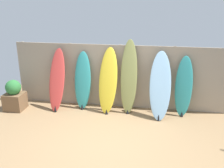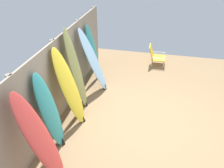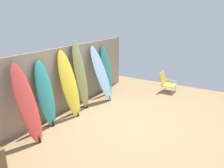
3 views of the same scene
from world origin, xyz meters
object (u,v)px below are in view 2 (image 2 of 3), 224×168
(surfboard_teal_1, at_px, (50,112))
(surfboard_skyblue_4, at_px, (94,61))
(surfboard_red_0, at_px, (41,140))
(surfboard_yellow_2, at_px, (70,88))
(beach_chair, at_px, (155,55))
(surfboard_olive_3, at_px, (76,70))
(surfboard_teal_5, at_px, (93,53))

(surfboard_teal_1, bearing_deg, surfboard_skyblue_4, -5.39)
(surfboard_red_0, distance_m, surfboard_teal_1, 0.71)
(surfboard_yellow_2, height_order, beach_chair, surfboard_yellow_2)
(surfboard_olive_3, bearing_deg, surfboard_teal_5, 1.44)
(surfboard_yellow_2, relative_size, surfboard_teal_5, 1.10)
(surfboard_skyblue_4, relative_size, beach_chair, 2.61)
(surfboard_teal_5, bearing_deg, surfboard_skyblue_4, -162.36)
(surfboard_teal_5, relative_size, beach_chair, 2.44)
(surfboard_olive_3, xyz_separation_m, beach_chair, (2.68, -1.71, -0.66))
(surfboard_olive_3, bearing_deg, surfboard_yellow_2, -174.77)
(surfboard_teal_1, bearing_deg, surfboard_olive_3, -1.90)
(beach_chair, bearing_deg, surfboard_yellow_2, 154.09)
(surfboard_yellow_2, bearing_deg, surfboard_teal_5, 2.50)
(surfboard_olive_3, xyz_separation_m, surfboard_skyblue_4, (0.83, -0.16, -0.14))
(surfboard_red_0, xyz_separation_m, surfboard_teal_1, (0.69, 0.18, -0.03))
(surfboard_teal_1, distance_m, beach_chair, 4.38)
(surfboard_teal_1, distance_m, surfboard_teal_5, 2.75)
(surfboard_skyblue_4, xyz_separation_m, surfboard_teal_5, (0.61, 0.19, -0.05))
(surfboard_red_0, height_order, surfboard_olive_3, surfboard_olive_3)
(surfboard_red_0, distance_m, surfboard_yellow_2, 1.43)
(surfboard_red_0, relative_size, surfboard_yellow_2, 0.96)
(surfboard_yellow_2, bearing_deg, beach_chair, -27.15)
(surfboard_teal_1, relative_size, beach_chair, 2.47)
(surfboard_olive_3, relative_size, beach_chair, 3.04)
(surfboard_red_0, xyz_separation_m, surfboard_yellow_2, (1.43, 0.09, 0.04))
(surfboard_olive_3, height_order, surfboard_skyblue_4, surfboard_olive_3)
(surfboard_red_0, distance_m, surfboard_teal_5, 3.44)
(surfboard_teal_1, xyz_separation_m, beach_chair, (3.98, -1.76, -0.47))
(surfboard_teal_5, bearing_deg, surfboard_red_0, -177.07)
(surfboard_yellow_2, height_order, surfboard_olive_3, surfboard_olive_3)
(surfboard_red_0, bearing_deg, surfboard_skyblue_4, -0.38)
(surfboard_teal_1, xyz_separation_m, surfboard_skyblue_4, (2.13, -0.20, 0.04))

